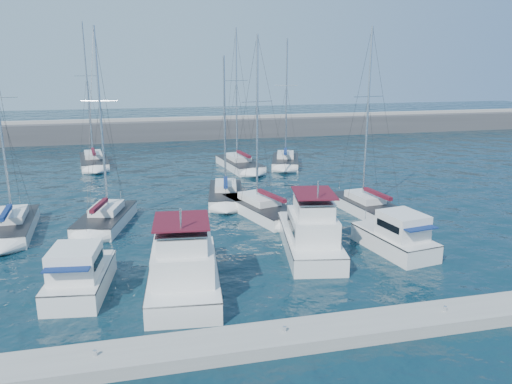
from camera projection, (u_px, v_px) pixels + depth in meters
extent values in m
plane|color=black|center=(236.00, 254.00, 32.51)|extent=(220.00, 220.00, 0.00)
cube|color=#424244|center=(173.00, 132.00, 81.16)|extent=(160.00, 6.00, 4.00)
cube|color=gray|center=(173.00, 119.00, 80.61)|extent=(160.00, 1.20, 0.50)
cube|color=gray|center=(284.00, 338.00, 22.09)|extent=(40.00, 2.20, 0.60)
cylinder|color=silver|center=(95.00, 353.00, 20.17)|extent=(0.16, 0.16, 0.25)
cylinder|color=silver|center=(285.00, 329.00, 21.98)|extent=(0.16, 0.16, 0.25)
cylinder|color=silver|center=(445.00, 309.00, 23.79)|extent=(0.16, 0.16, 0.25)
cube|color=silver|center=(81.00, 284.00, 27.12)|extent=(3.56, 6.23, 1.60)
cube|color=#262628|center=(80.00, 272.00, 26.93)|extent=(3.61, 6.23, 0.08)
cube|color=silver|center=(75.00, 262.00, 26.02)|extent=(2.72, 3.03, 1.60)
cube|color=black|center=(75.00, 261.00, 26.00)|extent=(2.69, 2.49, 0.45)
cube|color=navy|center=(69.00, 265.00, 24.91)|extent=(2.45, 2.08, 0.07)
cube|color=silver|center=(184.00, 279.00, 27.75)|extent=(4.58, 9.59, 1.60)
cube|color=#262628|center=(184.00, 267.00, 27.56)|extent=(4.66, 9.60, 0.08)
cube|color=silver|center=(183.00, 260.00, 26.26)|extent=(3.54, 4.59, 1.60)
cube|color=black|center=(183.00, 259.00, 26.24)|extent=(3.51, 3.74, 0.45)
cube|color=silver|center=(182.00, 239.00, 25.75)|extent=(2.79, 3.24, 0.90)
cube|color=#4B0F1B|center=(181.00, 221.00, 25.50)|extent=(3.14, 3.70, 0.08)
cube|color=silver|center=(309.00, 244.00, 33.21)|extent=(4.86, 9.77, 1.60)
cube|color=#262628|center=(309.00, 233.00, 33.02)|extent=(4.92, 9.78, 0.08)
cube|color=silver|center=(312.00, 226.00, 31.71)|extent=(3.48, 4.75, 1.60)
cube|color=black|center=(313.00, 225.00, 31.69)|extent=(3.38, 3.91, 0.45)
cube|color=silver|center=(314.00, 208.00, 31.20)|extent=(2.71, 3.38, 0.90)
cube|color=#4B0F1B|center=(314.00, 193.00, 30.95)|extent=(3.06, 3.85, 0.08)
cube|color=silver|center=(394.00, 245.00, 33.00)|extent=(3.65, 6.39, 1.60)
cube|color=#262628|center=(394.00, 234.00, 32.81)|extent=(3.70, 6.40, 0.08)
cube|color=silver|center=(403.00, 225.00, 31.93)|extent=(2.73, 3.13, 1.60)
cube|color=black|center=(403.00, 224.00, 31.91)|extent=(2.69, 2.59, 0.45)
cube|color=navy|center=(415.00, 226.00, 30.87)|extent=(2.44, 2.16, 0.07)
cube|color=silver|center=(12.00, 229.00, 36.38)|extent=(3.47, 8.15, 1.30)
cube|color=#262628|center=(11.00, 221.00, 36.22)|extent=(3.53, 8.15, 0.06)
cube|color=silver|center=(11.00, 215.00, 36.60)|extent=(2.15, 3.60, 0.55)
cylinder|color=silver|center=(6.00, 214.00, 34.89)|extent=(0.36, 3.99, 0.12)
cube|color=navy|center=(6.00, 213.00, 34.76)|extent=(0.56, 3.61, 0.28)
cube|color=silver|center=(106.00, 222.00, 38.07)|extent=(4.71, 7.82, 1.30)
cube|color=#262628|center=(105.00, 214.00, 37.91)|extent=(4.77, 7.83, 0.06)
cube|color=silver|center=(107.00, 208.00, 38.27)|extent=(2.68, 3.58, 0.55)
cylinder|color=silver|center=(101.00, 119.00, 36.82)|extent=(0.18, 0.18, 13.20)
cylinder|color=silver|center=(100.00, 207.00, 36.63)|extent=(1.02, 3.57, 0.12)
cube|color=#4B0F1B|center=(99.00, 205.00, 36.50)|extent=(1.15, 3.27, 0.28)
cube|color=silver|center=(226.00, 197.00, 45.13)|extent=(4.20, 8.18, 1.30)
cube|color=#262628|center=(226.00, 190.00, 44.97)|extent=(4.26, 8.19, 0.06)
cube|color=silver|center=(226.00, 185.00, 45.36)|extent=(2.45, 3.68, 0.55)
cylinder|color=silver|center=(225.00, 121.00, 44.17)|extent=(0.18, 0.18, 11.23)
cylinder|color=silver|center=(226.00, 184.00, 43.62)|extent=(0.79, 3.86, 0.12)
cube|color=navy|center=(226.00, 182.00, 43.49)|extent=(0.95, 3.51, 0.28)
cube|color=silver|center=(262.00, 211.00, 40.74)|extent=(5.42, 9.09, 1.30)
cube|color=#262628|center=(262.00, 204.00, 40.58)|extent=(5.48, 9.11, 0.06)
cube|color=silver|center=(259.00, 199.00, 40.95)|extent=(3.00, 4.17, 0.55)
cylinder|color=silver|center=(257.00, 118.00, 39.55)|extent=(0.18, 0.18, 12.76)
cylinder|color=silver|center=(271.00, 197.00, 39.29)|extent=(1.34, 4.14, 0.12)
cube|color=#4B0F1B|center=(272.00, 196.00, 39.17)|extent=(1.44, 3.79, 0.28)
cube|color=silver|center=(368.00, 209.00, 41.29)|extent=(3.96, 8.16, 1.30)
cube|color=#262628|center=(368.00, 202.00, 41.13)|extent=(4.01, 8.17, 0.06)
cube|color=silver|center=(365.00, 197.00, 41.49)|extent=(2.36, 3.65, 0.55)
cylinder|color=silver|center=(368.00, 113.00, 40.01)|extent=(0.18, 0.18, 13.36)
cylinder|color=silver|center=(377.00, 195.00, 39.84)|extent=(0.61, 3.91, 0.12)
cube|color=#4B0F1B|center=(378.00, 194.00, 39.71)|extent=(0.79, 3.55, 0.28)
cube|color=silver|center=(94.00, 163.00, 60.21)|extent=(4.04, 9.56, 1.30)
cube|color=#262628|center=(94.00, 158.00, 60.05)|extent=(4.10, 9.56, 0.06)
cube|color=silver|center=(93.00, 154.00, 60.50)|extent=(2.40, 4.25, 0.55)
cylinder|color=silver|center=(87.00, 89.00, 58.84)|extent=(0.18, 0.18, 15.18)
cylinder|color=silver|center=(93.00, 153.00, 58.57)|extent=(0.65, 4.62, 0.12)
cube|color=#4B0F1B|center=(93.00, 152.00, 58.44)|extent=(0.83, 4.19, 0.28)
cube|color=silver|center=(240.00, 166.00, 58.46)|extent=(4.31, 9.17, 1.30)
cube|color=#262628|center=(240.00, 161.00, 58.30)|extent=(4.37, 9.18, 0.06)
cube|color=silver|center=(238.00, 157.00, 58.71)|extent=(2.54, 4.10, 0.55)
cylinder|color=silver|center=(236.00, 93.00, 57.14)|extent=(0.18, 0.18, 14.38)
cylinder|color=silver|center=(243.00, 155.00, 56.89)|extent=(0.74, 4.38, 0.12)
cube|color=#4B0F1B|center=(244.00, 154.00, 56.76)|extent=(0.91, 3.98, 0.28)
cube|color=silver|center=(285.00, 163.00, 60.12)|extent=(5.15, 8.12, 1.30)
cube|color=#262628|center=(285.00, 158.00, 59.96)|extent=(5.21, 8.14, 0.06)
cube|color=silver|center=(285.00, 155.00, 60.34)|extent=(2.86, 3.75, 0.55)
cylinder|color=silver|center=(286.00, 97.00, 58.88)|extent=(0.18, 0.18, 13.33)
cylinder|color=silver|center=(285.00, 153.00, 58.65)|extent=(1.26, 3.64, 0.12)
cube|color=navy|center=(285.00, 151.00, 58.51)|extent=(1.36, 3.35, 0.28)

